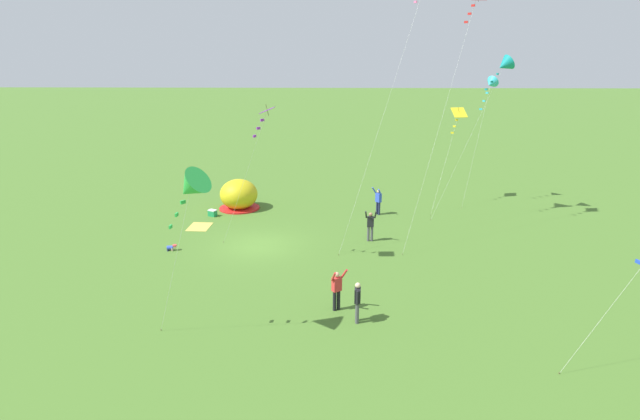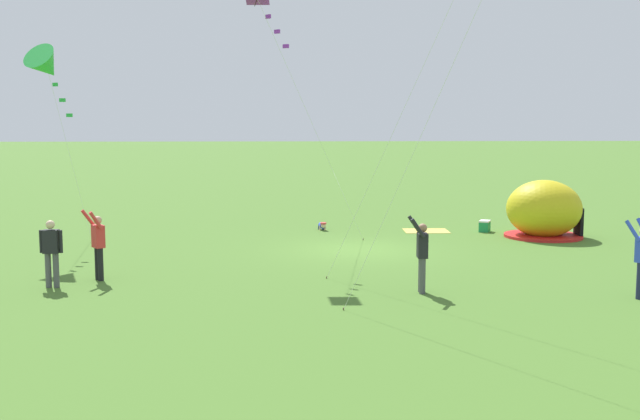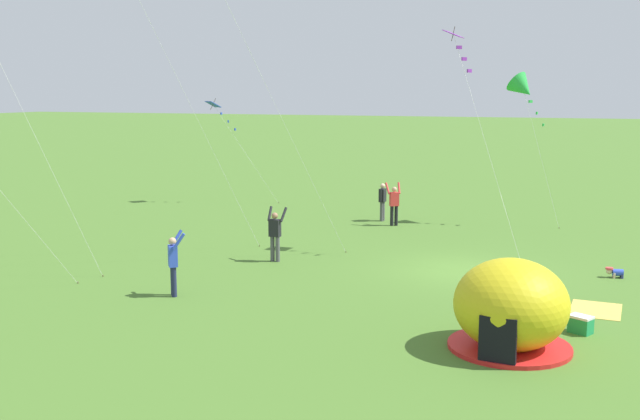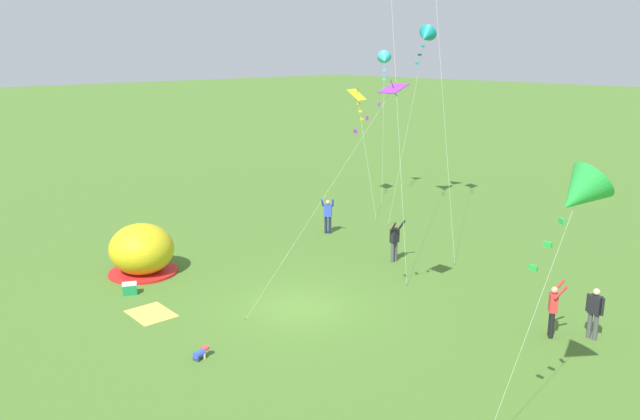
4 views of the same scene
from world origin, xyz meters
name	(u,v)px [view 4 (image 4 of 4)]	position (x,y,z in m)	size (l,w,h in m)	color
ground_plane	(299,307)	(0.00, 0.00, 0.00)	(300.00, 300.00, 0.00)	#477028
popup_tent	(142,250)	(-7.10, -2.37, 1.00)	(2.81, 2.81, 2.10)	gold
picnic_blanket	(151,314)	(-3.12, -4.16, 0.01)	(1.70, 1.30, 0.01)	gold
cooler_box	(130,289)	(-5.33, -3.85, 0.22)	(0.56, 0.64, 0.44)	#1E8C4C
toddler_crawling	(201,353)	(0.87, -4.65, 0.18)	(0.31, 0.55, 0.32)	blue
person_strolling	(395,240)	(-0.90, 6.35, 1.00)	(0.49, 0.68, 1.89)	#4C4C51
person_near_tent	(594,311)	(8.33, 5.21, 0.96)	(0.59, 0.27, 1.72)	#4C4C51
person_with_toddler	(328,214)	(-6.01, 7.23, 1.00)	(0.72, 0.68, 1.89)	#1E2347
person_arms_raised	(553,308)	(7.36, 4.40, 1.00)	(0.67, 0.72, 1.89)	black
kite_yellow	(358,98)	(-9.49, 12.95, 6.25)	(4.28, 2.87, 6.82)	silver
kite_teal	(426,36)	(-6.08, 14.68, 9.71)	(1.86, 4.81, 10.34)	silver
kite_purple	(383,101)	(2.95, 0.96, 7.47)	(4.00, 3.59, 8.13)	silver
kite_green	(579,194)	(10.00, -0.61, 5.98)	(1.56, 2.70, 6.69)	silver
kite_cyan	(384,59)	(-9.25, 14.93, 8.44)	(2.15, 2.28, 8.97)	silver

